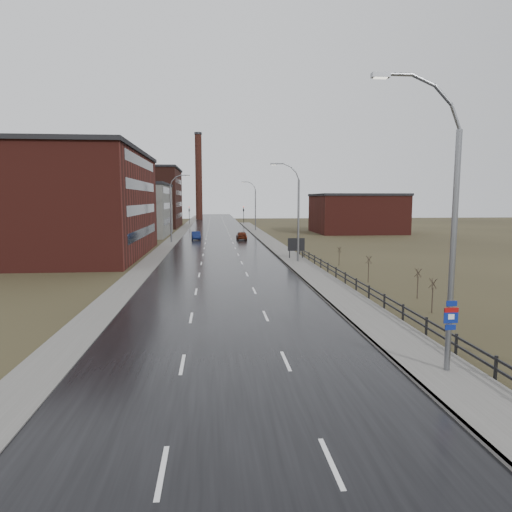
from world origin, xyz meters
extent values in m
plane|color=#2D2819|center=(0.00, 0.00, 0.00)|extent=(320.00, 320.00, 0.00)
cube|color=black|center=(0.00, 60.00, 0.03)|extent=(14.00, 300.00, 0.06)
cube|color=#595651|center=(8.60, 35.00, 0.09)|extent=(3.20, 180.00, 0.18)
cube|color=slate|center=(7.08, 35.00, 0.09)|extent=(0.16, 180.00, 0.18)
cube|color=#595651|center=(-8.20, 60.00, 0.06)|extent=(2.40, 260.00, 0.12)
cube|color=#471914|center=(-21.00, 45.00, 6.50)|extent=(22.00, 28.00, 13.00)
cube|color=black|center=(-21.00, 45.00, 13.25)|extent=(22.44, 28.56, 0.50)
cube|color=black|center=(-10.02, 45.00, 3.00)|extent=(0.06, 22.40, 1.20)
cube|color=black|center=(-10.02, 45.00, 6.00)|extent=(0.06, 22.40, 1.20)
cube|color=black|center=(-10.02, 45.00, 9.00)|extent=(0.06, 22.40, 1.20)
cube|color=black|center=(-10.02, 45.00, 12.00)|extent=(0.06, 22.40, 1.20)
cube|color=slate|center=(-18.00, 78.00, 5.00)|extent=(16.00, 20.00, 10.00)
cube|color=black|center=(-18.00, 78.00, 10.25)|extent=(16.32, 20.40, 0.50)
cube|color=black|center=(-10.02, 78.00, 3.00)|extent=(0.06, 16.00, 1.20)
cube|color=black|center=(-10.02, 78.00, 6.00)|extent=(0.06, 16.00, 1.20)
cube|color=black|center=(-10.02, 78.00, 9.00)|extent=(0.06, 16.00, 1.20)
cube|color=#331611|center=(-23.00, 108.00, 7.50)|extent=(26.00, 24.00, 15.00)
cube|color=black|center=(-23.00, 108.00, 15.25)|extent=(26.52, 24.48, 0.50)
cube|color=black|center=(-10.02, 108.00, 3.00)|extent=(0.06, 19.20, 1.20)
cube|color=black|center=(-10.02, 108.00, 6.00)|extent=(0.06, 19.20, 1.20)
cube|color=black|center=(-10.02, 108.00, 9.00)|extent=(0.06, 19.20, 1.20)
cube|color=black|center=(-10.02, 108.00, 12.00)|extent=(0.06, 19.20, 1.20)
cube|color=#471914|center=(30.30, 82.00, 4.00)|extent=(18.00, 16.00, 8.00)
cube|color=black|center=(30.30, 82.00, 8.25)|extent=(18.36, 16.32, 0.50)
cylinder|color=#331611|center=(-6.00, 150.00, 15.00)|extent=(2.40, 2.40, 30.00)
cylinder|color=black|center=(-6.00, 150.00, 30.30)|extent=(2.70, 2.70, 0.80)
cylinder|color=slate|center=(8.80, 2.00, 5.00)|extent=(0.24, 0.24, 10.00)
cylinder|color=slate|center=(8.61, 2.00, 10.46)|extent=(0.57, 0.14, 1.12)
cylinder|color=slate|center=(8.06, 2.00, 11.28)|extent=(0.91, 0.14, 0.91)
cylinder|color=slate|center=(7.25, 2.00, 11.82)|extent=(1.12, 0.14, 0.57)
cylinder|color=slate|center=(6.29, 2.00, 12.01)|extent=(1.15, 0.14, 0.14)
cube|color=slate|center=(5.54, 2.00, 11.96)|extent=(0.70, 0.28, 0.18)
cube|color=silver|center=(5.54, 2.00, 11.86)|extent=(0.50, 0.20, 0.04)
cube|color=navy|center=(8.80, 1.88, 3.05)|extent=(0.45, 0.04, 0.22)
cube|color=navy|center=(8.80, 1.88, 2.55)|extent=(0.60, 0.04, 0.65)
cube|color=maroon|center=(8.80, 1.87, 2.78)|extent=(0.60, 0.04, 0.20)
cube|color=navy|center=(8.80, 1.88, 2.05)|extent=(0.45, 0.04, 0.22)
cube|color=silver|center=(8.80, 1.86, 2.50)|extent=(0.26, 0.02, 0.22)
cylinder|color=slate|center=(8.80, 36.00, 4.75)|extent=(0.24, 0.24, 9.50)
cylinder|color=slate|center=(8.63, 36.00, 9.90)|extent=(0.51, 0.14, 0.98)
cylinder|color=slate|center=(8.16, 36.00, 10.62)|extent=(0.81, 0.14, 0.81)
cylinder|color=slate|center=(7.44, 36.00, 11.09)|extent=(0.98, 0.14, 0.51)
cylinder|color=slate|center=(6.60, 36.00, 11.26)|extent=(1.01, 0.14, 0.14)
cube|color=slate|center=(5.91, 36.00, 11.21)|extent=(0.70, 0.28, 0.18)
cube|color=silver|center=(5.91, 36.00, 11.11)|extent=(0.50, 0.20, 0.04)
cylinder|color=slate|center=(-8.00, 62.00, 4.75)|extent=(0.24, 0.24, 9.50)
cylinder|color=slate|center=(-7.83, 62.00, 9.90)|extent=(0.51, 0.14, 0.98)
cylinder|color=slate|center=(-7.36, 62.00, 10.62)|extent=(0.81, 0.14, 0.81)
cylinder|color=slate|center=(-6.64, 62.00, 11.09)|extent=(0.98, 0.14, 0.51)
cylinder|color=slate|center=(-5.80, 62.00, 11.26)|extent=(1.01, 0.14, 0.14)
cube|color=slate|center=(-5.11, 62.00, 11.21)|extent=(0.70, 0.28, 0.18)
cube|color=silver|center=(-5.11, 62.00, 11.11)|extent=(0.50, 0.20, 0.04)
cylinder|color=slate|center=(8.80, 90.00, 4.75)|extent=(0.24, 0.24, 9.50)
cylinder|color=slate|center=(8.63, 90.00, 9.90)|extent=(0.51, 0.14, 0.98)
cylinder|color=slate|center=(8.16, 90.00, 10.62)|extent=(0.81, 0.14, 0.81)
cylinder|color=slate|center=(7.44, 90.00, 11.09)|extent=(0.98, 0.14, 0.51)
cylinder|color=slate|center=(6.60, 90.00, 11.26)|extent=(1.01, 0.14, 0.14)
cube|color=slate|center=(5.91, 90.00, 11.21)|extent=(0.70, 0.28, 0.18)
cube|color=silver|center=(5.91, 90.00, 11.11)|extent=(0.50, 0.20, 0.04)
cube|color=black|center=(10.30, 1.00, 0.55)|extent=(0.10, 0.10, 1.10)
cube|color=black|center=(10.30, 4.00, 0.55)|extent=(0.10, 0.10, 1.10)
cube|color=black|center=(10.30, 7.00, 0.55)|extent=(0.10, 0.10, 1.10)
cube|color=black|center=(10.30, 10.00, 0.55)|extent=(0.10, 0.10, 1.10)
cube|color=black|center=(10.30, 13.00, 0.55)|extent=(0.10, 0.10, 1.10)
cube|color=black|center=(10.30, 16.00, 0.55)|extent=(0.10, 0.10, 1.10)
cube|color=black|center=(10.30, 19.00, 0.55)|extent=(0.10, 0.10, 1.10)
cube|color=black|center=(10.30, 22.00, 0.55)|extent=(0.10, 0.10, 1.10)
cube|color=black|center=(10.30, 25.00, 0.55)|extent=(0.10, 0.10, 1.10)
cube|color=black|center=(10.30, 28.00, 0.55)|extent=(0.10, 0.10, 1.10)
cube|color=black|center=(10.30, 31.00, 0.55)|extent=(0.10, 0.10, 1.10)
cube|color=black|center=(10.30, 34.00, 0.55)|extent=(0.10, 0.10, 1.10)
cube|color=black|center=(10.30, 37.00, 0.55)|extent=(0.10, 0.10, 1.10)
cube|color=black|center=(10.30, 40.00, 0.55)|extent=(0.10, 0.10, 1.10)
cube|color=black|center=(10.30, 43.00, 0.55)|extent=(0.10, 0.10, 1.10)
cube|color=black|center=(10.30, 18.50, 0.95)|extent=(0.08, 53.00, 0.10)
cube|color=black|center=(10.30, 18.50, 0.55)|extent=(0.08, 53.00, 0.10)
cylinder|color=#382D23|center=(13.09, 12.01, 0.84)|extent=(0.08, 0.08, 1.67)
cylinder|color=#382D23|center=(13.14, 12.01, 1.92)|extent=(0.04, 0.57, 0.66)
cylinder|color=#382D23|center=(13.11, 12.06, 1.92)|extent=(0.54, 0.21, 0.67)
cylinder|color=#382D23|center=(13.05, 12.04, 1.92)|extent=(0.32, 0.48, 0.68)
cylinder|color=#382D23|center=(13.05, 11.98, 1.92)|extent=(0.32, 0.48, 0.68)
cylinder|color=#382D23|center=(13.11, 11.96, 1.92)|extent=(0.54, 0.21, 0.67)
cylinder|color=#382D23|center=(14.07, 16.26, 0.83)|extent=(0.08, 0.08, 1.66)
cylinder|color=#382D23|center=(14.12, 16.26, 1.91)|extent=(0.04, 0.56, 0.66)
cylinder|color=#382D23|center=(14.08, 16.31, 1.91)|extent=(0.54, 0.21, 0.67)
cylinder|color=#382D23|center=(14.03, 16.29, 1.91)|extent=(0.32, 0.48, 0.68)
cylinder|color=#382D23|center=(14.03, 16.23, 1.91)|extent=(0.32, 0.48, 0.68)
cylinder|color=#382D23|center=(14.08, 16.21, 1.91)|extent=(0.54, 0.21, 0.67)
cylinder|color=#382D23|center=(12.68, 23.02, 0.87)|extent=(0.08, 0.08, 1.75)
cylinder|color=#382D23|center=(12.73, 23.02, 2.01)|extent=(0.04, 0.59, 0.69)
cylinder|color=#382D23|center=(12.69, 23.07, 2.01)|extent=(0.56, 0.22, 0.70)
cylinder|color=#382D23|center=(12.64, 23.05, 2.01)|extent=(0.34, 0.50, 0.71)
cylinder|color=#382D23|center=(12.64, 22.99, 2.01)|extent=(0.34, 0.50, 0.71)
cylinder|color=#382D23|center=(12.69, 22.97, 2.01)|extent=(0.56, 0.22, 0.70)
cylinder|color=#382D23|center=(12.96, 33.48, 0.76)|extent=(0.08, 0.08, 1.53)
cylinder|color=#382D23|center=(13.01, 33.48, 1.76)|extent=(0.04, 0.52, 0.61)
cylinder|color=#382D23|center=(12.97, 33.53, 1.76)|extent=(0.49, 0.20, 0.61)
cylinder|color=#382D23|center=(12.92, 33.51, 1.76)|extent=(0.30, 0.44, 0.62)
cylinder|color=#382D23|center=(12.92, 33.45, 1.76)|extent=(0.30, 0.44, 0.62)
cylinder|color=#382D23|center=(12.97, 33.44, 1.76)|extent=(0.49, 0.20, 0.61)
cube|color=black|center=(8.31, 38.94, 0.90)|extent=(0.10, 0.10, 1.80)
cube|color=black|center=(9.89, 38.94, 0.90)|extent=(0.10, 0.10, 1.80)
cube|color=silver|center=(9.10, 38.89, 1.83)|extent=(1.98, 0.08, 1.46)
cube|color=black|center=(9.10, 38.84, 1.83)|extent=(2.08, 0.04, 1.56)
cylinder|color=black|center=(-8.00, 120.00, 2.60)|extent=(0.16, 0.16, 5.20)
imported|color=black|center=(-8.00, 120.00, 4.75)|extent=(0.58, 2.73, 1.10)
sphere|color=#FF190C|center=(-8.00, 119.85, 5.05)|extent=(0.18, 0.18, 0.18)
cylinder|color=black|center=(8.00, 120.00, 2.60)|extent=(0.16, 0.16, 5.20)
imported|color=black|center=(8.00, 120.00, 4.75)|extent=(0.58, 2.73, 1.10)
sphere|color=#FF190C|center=(8.00, 119.85, 5.05)|extent=(0.18, 0.18, 0.18)
imported|color=#0D1742|center=(-4.09, 67.28, 0.73)|extent=(1.92, 4.54, 1.46)
imported|color=#4D1A0C|center=(4.15, 66.39, 0.76)|extent=(1.87, 4.51, 1.53)
camera|label=1|loc=(-0.85, -15.53, 7.28)|focal=32.00mm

